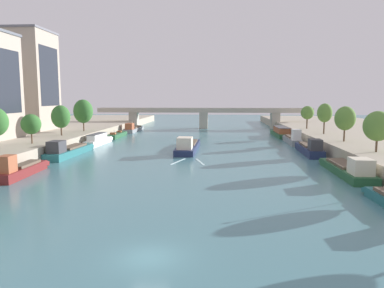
{
  "coord_description": "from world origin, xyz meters",
  "views": [
    {
      "loc": [
        4.34,
        -22.22,
        10.41
      ],
      "look_at": [
        0.0,
        41.71,
        2.14
      ],
      "focal_mm": 33.83,
      "sensor_mm": 36.0,
      "label": 1
    }
  ],
  "objects_px": {
    "moored_boat_left_gap_after": "(98,140)",
    "moored_boat_right_gap_after": "(310,149)",
    "moored_boat_left_midway": "(117,135)",
    "moored_boat_right_upstream": "(281,132)",
    "barge_midriver": "(188,146)",
    "moored_boat_left_upstream": "(68,151)",
    "tree_right_far": "(325,113)",
    "bridge_far": "(204,115)",
    "tree_right_end_of_row": "(307,113)",
    "tree_left_past_mid": "(31,124)",
    "moored_boat_right_end": "(293,139)",
    "tree_left_nearest": "(61,117)",
    "tree_left_third": "(83,111)",
    "tree_right_by_lamp": "(345,118)",
    "tree_right_midway": "(378,126)",
    "moored_boat_left_far": "(133,129)",
    "moored_boat_left_second": "(21,169)",
    "moored_boat_right_near": "(348,169)"
  },
  "relations": [
    {
      "from": "moored_boat_right_end",
      "to": "tree_right_by_lamp",
      "type": "distance_m",
      "value": 17.33
    },
    {
      "from": "moored_boat_right_near",
      "to": "moored_boat_right_gap_after",
      "type": "distance_m",
      "value": 18.59
    },
    {
      "from": "moored_boat_left_far",
      "to": "tree_left_past_mid",
      "type": "height_order",
      "value": "tree_left_past_mid"
    },
    {
      "from": "tree_right_by_lamp",
      "to": "moored_boat_right_end",
      "type": "bearing_deg",
      "value": 111.54
    },
    {
      "from": "moored_boat_left_upstream",
      "to": "moored_boat_right_end",
      "type": "bearing_deg",
      "value": 25.02
    },
    {
      "from": "tree_right_midway",
      "to": "tree_left_past_mid",
      "type": "bearing_deg",
      "value": 173.76
    },
    {
      "from": "moored_boat_right_gap_after",
      "to": "tree_right_by_lamp",
      "type": "height_order",
      "value": "tree_right_by_lamp"
    },
    {
      "from": "moored_boat_left_gap_after",
      "to": "moored_boat_right_gap_after",
      "type": "relative_size",
      "value": 0.89
    },
    {
      "from": "moored_boat_right_end",
      "to": "tree_left_nearest",
      "type": "bearing_deg",
      "value": -170.28
    },
    {
      "from": "tree_left_past_mid",
      "to": "moored_boat_left_second",
      "type": "bearing_deg",
      "value": -67.38
    },
    {
      "from": "moored_boat_right_upstream",
      "to": "tree_right_far",
      "type": "xyz_separation_m",
      "value": [
        6.25,
        -17.25,
        5.93
      ]
    },
    {
      "from": "tree_right_far",
      "to": "bridge_far",
      "type": "relative_size",
      "value": 0.09
    },
    {
      "from": "moored_boat_left_far",
      "to": "tree_left_past_mid",
      "type": "bearing_deg",
      "value": -97.48
    },
    {
      "from": "moored_boat_left_midway",
      "to": "tree_left_past_mid",
      "type": "distance_m",
      "value": 33.55
    },
    {
      "from": "moored_boat_right_gap_after",
      "to": "tree_right_by_lamp",
      "type": "relative_size",
      "value": 2.27
    },
    {
      "from": "moored_boat_left_far",
      "to": "bridge_far",
      "type": "bearing_deg",
      "value": 29.62
    },
    {
      "from": "moored_boat_left_gap_after",
      "to": "moored_boat_left_far",
      "type": "height_order",
      "value": "moored_boat_left_far"
    },
    {
      "from": "barge_midriver",
      "to": "moored_boat_left_second",
      "type": "xyz_separation_m",
      "value": [
        -20.17,
        -24.93,
        0.05
      ]
    },
    {
      "from": "barge_midriver",
      "to": "tree_right_midway",
      "type": "distance_m",
      "value": 33.59
    },
    {
      "from": "moored_boat_left_second",
      "to": "moored_boat_left_upstream",
      "type": "distance_m",
      "value": 16.9
    },
    {
      "from": "moored_boat_left_gap_after",
      "to": "moored_boat_right_upstream",
      "type": "relative_size",
      "value": 0.78
    },
    {
      "from": "moored_boat_left_midway",
      "to": "tree_right_by_lamp",
      "type": "distance_m",
      "value": 56.09
    },
    {
      "from": "moored_boat_right_gap_after",
      "to": "tree_right_midway",
      "type": "xyz_separation_m",
      "value": [
        6.28,
        -13.08,
        5.25
      ]
    },
    {
      "from": "tree_right_end_of_row",
      "to": "tree_left_past_mid",
      "type": "bearing_deg",
      "value": -148.4
    },
    {
      "from": "barge_midriver",
      "to": "moored_boat_right_gap_after",
      "type": "height_order",
      "value": "moored_boat_right_gap_after"
    },
    {
      "from": "moored_boat_left_gap_after",
      "to": "moored_boat_right_gap_after",
      "type": "bearing_deg",
      "value": -13.59
    },
    {
      "from": "barge_midriver",
      "to": "tree_right_midway",
      "type": "height_order",
      "value": "tree_right_midway"
    },
    {
      "from": "moored_boat_left_gap_after",
      "to": "moored_boat_left_midway",
      "type": "relative_size",
      "value": 1.03
    },
    {
      "from": "tree_left_nearest",
      "to": "tree_right_by_lamp",
      "type": "height_order",
      "value": "tree_right_by_lamp"
    },
    {
      "from": "tree_right_end_of_row",
      "to": "moored_boat_right_upstream",
      "type": "bearing_deg",
      "value": 146.79
    },
    {
      "from": "barge_midriver",
      "to": "moored_boat_right_upstream",
      "type": "bearing_deg",
      "value": 50.68
    },
    {
      "from": "tree_left_third",
      "to": "tree_right_midway",
      "type": "height_order",
      "value": "tree_left_third"
    },
    {
      "from": "moored_boat_left_upstream",
      "to": "barge_midriver",
      "type": "bearing_deg",
      "value": 21.15
    },
    {
      "from": "moored_boat_right_gap_after",
      "to": "tree_left_third",
      "type": "height_order",
      "value": "tree_left_third"
    },
    {
      "from": "barge_midriver",
      "to": "moored_boat_left_far",
      "type": "relative_size",
      "value": 1.15
    },
    {
      "from": "moored_boat_right_near",
      "to": "moored_boat_right_end",
      "type": "distance_m",
      "value": 33.7
    },
    {
      "from": "tree_left_third",
      "to": "tree_right_far",
      "type": "height_order",
      "value": "tree_left_third"
    },
    {
      "from": "moored_boat_right_gap_after",
      "to": "tree_right_midway",
      "type": "distance_m",
      "value": 15.43
    },
    {
      "from": "tree_right_far",
      "to": "bridge_far",
      "type": "xyz_separation_m",
      "value": [
        -27.97,
        40.83,
        -2.51
      ]
    },
    {
      "from": "bridge_far",
      "to": "tree_right_end_of_row",
      "type": "bearing_deg",
      "value": -44.84
    },
    {
      "from": "moored_boat_left_far",
      "to": "tree_right_end_of_row",
      "type": "bearing_deg",
      "value": -17.4
    },
    {
      "from": "tree_left_nearest",
      "to": "tree_left_third",
      "type": "distance_m",
      "value": 10.1
    },
    {
      "from": "moored_boat_left_upstream",
      "to": "tree_right_midway",
      "type": "relative_size",
      "value": 2.61
    },
    {
      "from": "moored_boat_right_near",
      "to": "bridge_far",
      "type": "xyz_separation_m",
      "value": [
        -22.0,
        72.99,
        3.62
      ]
    },
    {
      "from": "tree_right_midway",
      "to": "tree_right_far",
      "type": "xyz_separation_m",
      "value": [
        0.09,
        26.66,
        0.79
      ]
    },
    {
      "from": "moored_boat_right_upstream",
      "to": "tree_right_far",
      "type": "relative_size",
      "value": 2.46
    },
    {
      "from": "moored_boat_left_midway",
      "to": "moored_boat_right_upstream",
      "type": "distance_m",
      "value": 43.85
    },
    {
      "from": "tree_right_far",
      "to": "tree_right_by_lamp",
      "type": "bearing_deg",
      "value": -91.38
    },
    {
      "from": "moored_boat_left_midway",
      "to": "bridge_far",
      "type": "height_order",
      "value": "bridge_far"
    },
    {
      "from": "moored_boat_left_midway",
      "to": "tree_right_end_of_row",
      "type": "height_order",
      "value": "tree_right_end_of_row"
    }
  ]
}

